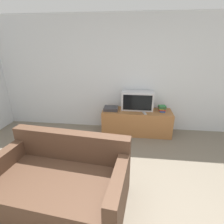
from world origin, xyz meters
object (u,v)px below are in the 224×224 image
object	(u,v)px
tv_stand	(136,122)
remote_on_stand	(144,113)
book_stack	(162,108)
set_top_box	(111,108)
television	(137,101)
couch	(61,184)

from	to	relation	value
tv_stand	remote_on_stand	xyz separation A→B (m)	(0.16, -0.16, 0.29)
book_stack	set_top_box	distance (m)	1.16
television	remote_on_stand	bearing A→B (deg)	-58.22
set_top_box	television	bearing A→B (deg)	11.63
couch	book_stack	xyz separation A→B (m)	(1.55, 2.14, 0.34)
couch	remote_on_stand	world-z (taller)	couch
television	book_stack	xyz separation A→B (m)	(0.56, -0.05, -0.15)
television	set_top_box	bearing A→B (deg)	-168.37
television	set_top_box	distance (m)	0.63
tv_stand	couch	distance (m)	2.31
book_stack	couch	bearing A→B (deg)	-125.96
set_top_box	couch	bearing A→B (deg)	-100.89
television	book_stack	world-z (taller)	television
tv_stand	couch	xyz separation A→B (m)	(-0.99, -2.08, 0.01)
television	couch	bearing A→B (deg)	-114.37
couch	set_top_box	size ratio (longest dim) A/B	5.56
television	book_stack	size ratio (longest dim) A/B	3.10
remote_on_stand	couch	bearing A→B (deg)	-120.85
television	couch	distance (m)	2.44
tv_stand	television	bearing A→B (deg)	91.52
tv_stand	book_stack	xyz separation A→B (m)	(0.56, 0.05, 0.34)
book_stack	set_top_box	world-z (taller)	book_stack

